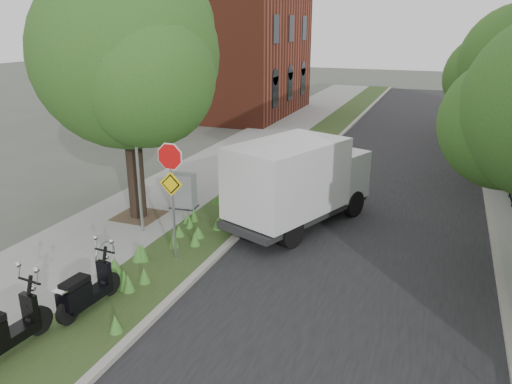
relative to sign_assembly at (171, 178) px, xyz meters
The scene contains 16 objects.
ground 2.78m from the sign_assembly, 22.62° to the right, with size 120.00×120.00×0.00m, color #4C5147.
sidewalk_near 10.10m from the sign_assembly, 106.84° to the left, with size 3.50×60.00×0.12m, color gray.
verge 9.69m from the sign_assembly, 90.61° to the left, with size 2.00×60.00×0.12m, color #29431D.
kerb_near 9.73m from the sign_assembly, 84.54° to the left, with size 0.20×60.00×0.13m, color #9E9991.
road 10.65m from the sign_assembly, 64.96° to the left, with size 7.00×60.00×0.01m, color black.
kerb_far 12.50m from the sign_assembly, 50.01° to the left, with size 0.20×60.00×0.13m, color #9E9991.
street_tree_main 4.30m from the sign_assembly, 139.63° to the left, with size 6.21×5.54×7.66m.
bare_post 2.18m from the sign_assembly, 145.95° to the left, with size 0.08×0.08×4.00m.
bike_hoop 2.54m from the sign_assembly, 137.69° to the right, with size 0.06×0.78×0.77m.
sign_assembly is the anchor object (origin of this frame).
fence_far 12.86m from the sign_assembly, 47.60° to the left, with size 0.04×24.00×1.00m.
brick_building 22.97m from the sign_assembly, 110.72° to the left, with size 9.40×10.40×8.30m.
far_tree_c 19.42m from the sign_assembly, 64.46° to the left, with size 4.37×3.89×5.93m.
scooter_far 3.51m from the sign_assembly, 99.70° to the right, with size 0.46×1.82×0.87m.
box_truck 4.30m from the sign_assembly, 58.06° to the left, with size 3.67×5.45×2.31m.
utility_cabinet 4.13m from the sign_assembly, 115.41° to the left, with size 0.92×0.66×1.16m.
Camera 1 is at (4.81, -9.70, 5.99)m, focal length 35.00 mm.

